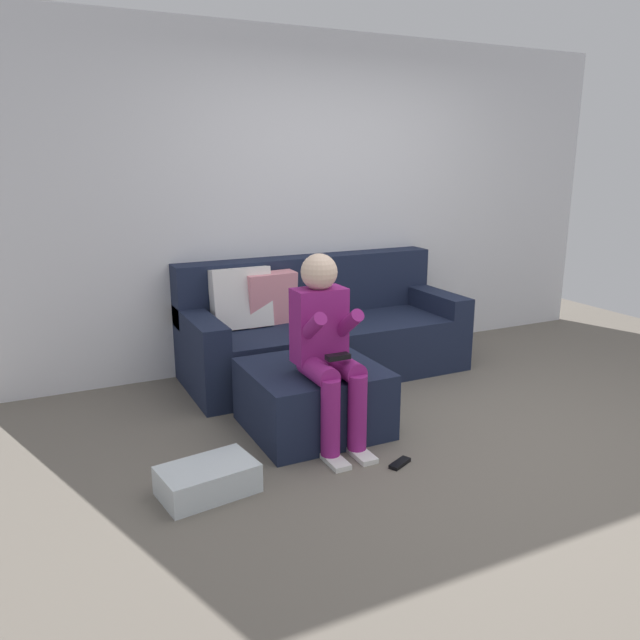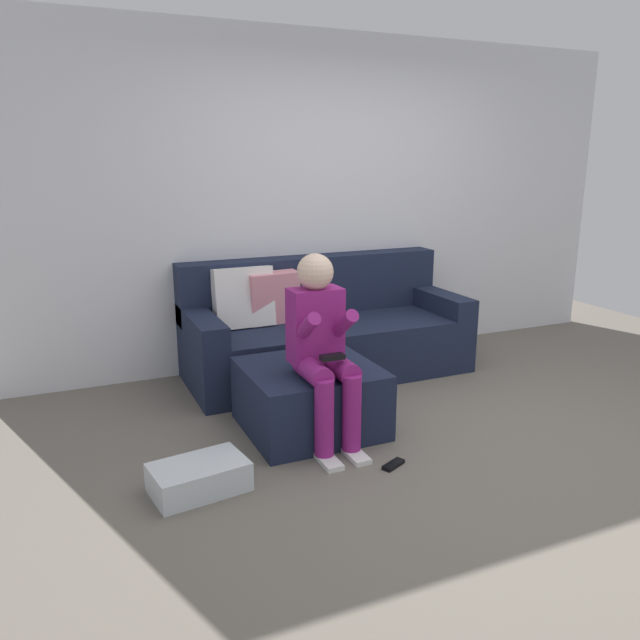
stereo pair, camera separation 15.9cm
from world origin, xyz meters
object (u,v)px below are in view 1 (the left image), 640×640
person_seated (327,343)px  couch_sectional (319,331)px  remote_near_ottoman (400,463)px  ottoman (313,398)px  storage_bin (208,479)px

person_seated → couch_sectional: bearing=66.2°
remote_near_ottoman → ottoman: bearing=83.9°
ottoman → remote_near_ottoman: 0.73m
ottoman → storage_bin: size_ratio=1.67×
person_seated → storage_bin: bearing=-161.1°
ottoman → person_seated: bearing=-90.7°
couch_sectional → person_seated: size_ratio=1.93×
storage_bin → remote_near_ottoman: bearing=-9.6°
person_seated → remote_near_ottoman: (0.23, -0.46, -0.62)m
ottoman → couch_sectional: bearing=62.1°
ottoman → storage_bin: ottoman is taller
storage_bin → remote_near_ottoman: size_ratio=3.15×
storage_bin → remote_near_ottoman: storage_bin is taller
remote_near_ottoman → person_seated: bearing=91.5°
person_seated → remote_near_ottoman: 0.81m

